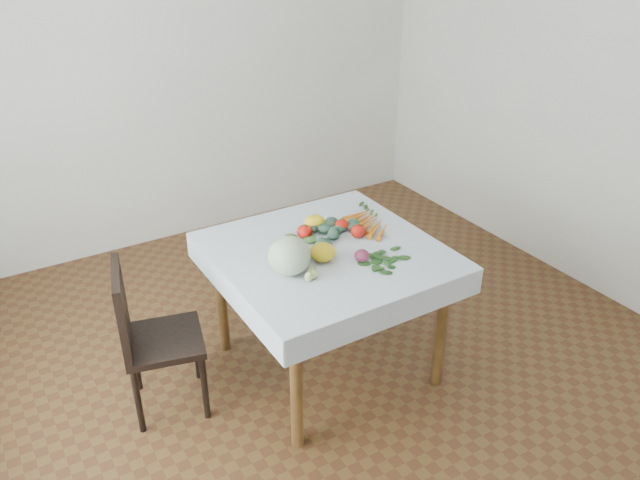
# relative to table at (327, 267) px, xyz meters

# --- Properties ---
(ground) EXTENTS (4.00, 4.00, 0.00)m
(ground) POSITION_rel_table_xyz_m (0.00, 0.00, -0.65)
(ground) COLOR brown
(back_wall) EXTENTS (4.00, 0.04, 2.70)m
(back_wall) POSITION_rel_table_xyz_m (0.00, 2.00, 0.70)
(back_wall) COLOR white
(back_wall) RESTS_ON ground
(table) EXTENTS (1.00, 1.00, 0.75)m
(table) POSITION_rel_table_xyz_m (0.00, 0.00, 0.00)
(table) COLOR brown
(table) RESTS_ON ground
(tablecloth) EXTENTS (1.12, 1.12, 0.01)m
(tablecloth) POSITION_rel_table_xyz_m (0.00, 0.00, 0.10)
(tablecloth) COLOR white
(tablecloth) RESTS_ON table
(chair) EXTENTS (0.46, 0.46, 0.84)m
(chair) POSITION_rel_table_xyz_m (-0.94, 0.18, -0.17)
(chair) COLOR black
(chair) RESTS_ON ground
(cabbage) EXTENTS (0.22, 0.22, 0.19)m
(cabbage) POSITION_rel_table_xyz_m (-0.28, -0.10, 0.20)
(cabbage) COLOR #ADC2A2
(cabbage) RESTS_ON tablecloth
(tomato_a) EXTENTS (0.10, 0.10, 0.07)m
(tomato_a) POSITION_rel_table_xyz_m (-0.03, 0.18, 0.14)
(tomato_a) COLOR red
(tomato_a) RESTS_ON tablecloth
(tomato_b) EXTENTS (0.08, 0.08, 0.07)m
(tomato_b) POSITION_rel_table_xyz_m (0.18, 0.14, 0.14)
(tomato_b) COLOR red
(tomato_b) RESTS_ON tablecloth
(tomato_c) EXTENTS (0.08, 0.08, 0.06)m
(tomato_c) POSITION_rel_table_xyz_m (-0.19, -0.01, 0.13)
(tomato_c) COLOR red
(tomato_c) RESTS_ON tablecloth
(tomato_d) EXTENTS (0.10, 0.10, 0.07)m
(tomato_d) POSITION_rel_table_xyz_m (0.22, 0.03, 0.14)
(tomato_d) COLOR red
(tomato_d) RESTS_ON tablecloth
(heirloom_back) EXTENTS (0.15, 0.15, 0.08)m
(heirloom_back) POSITION_rel_table_xyz_m (0.07, 0.24, 0.14)
(heirloom_back) COLOR yellow
(heirloom_back) RESTS_ON tablecloth
(heirloom_front) EXTENTS (0.17, 0.17, 0.09)m
(heirloom_front) POSITION_rel_table_xyz_m (-0.08, -0.08, 0.15)
(heirloom_front) COLOR yellow
(heirloom_front) RESTS_ON tablecloth
(onion_a) EXTENTS (0.10, 0.10, 0.07)m
(onion_a) POSITION_rel_table_xyz_m (-0.23, 0.02, 0.14)
(onion_a) COLOR maroon
(onion_a) RESTS_ON tablecloth
(onion_b) EXTENTS (0.09, 0.09, 0.06)m
(onion_b) POSITION_rel_table_xyz_m (0.09, -0.19, 0.13)
(onion_b) COLOR maroon
(onion_b) RESTS_ON tablecloth
(tomatillo_cluster) EXTENTS (0.11, 0.10, 0.04)m
(tomatillo_cluster) POSITION_rel_table_xyz_m (-0.20, -0.22, 0.12)
(tomatillo_cluster) COLOR #CCD87C
(tomatillo_cluster) RESTS_ON tablecloth
(carrot_bunch) EXTENTS (0.22, 0.35, 0.03)m
(carrot_bunch) POSITION_rel_table_xyz_m (0.35, 0.12, 0.12)
(carrot_bunch) COLOR orange
(carrot_bunch) RESTS_ON tablecloth
(kale_bunch) EXTENTS (0.34, 0.26, 0.04)m
(kale_bunch) POSITION_rel_table_xyz_m (0.13, 0.14, 0.12)
(kale_bunch) COLOR #345642
(kale_bunch) RESTS_ON tablecloth
(basil_bunch) EXTENTS (0.25, 0.22, 0.01)m
(basil_bunch) POSITION_rel_table_xyz_m (0.20, -0.25, 0.11)
(basil_bunch) COLOR #275A1C
(basil_bunch) RESTS_ON tablecloth
(dill_bunch) EXTENTS (0.24, 0.24, 0.03)m
(dill_bunch) POSITION_rel_table_xyz_m (-0.13, 0.11, 0.12)
(dill_bunch) COLOR #537736
(dill_bunch) RESTS_ON tablecloth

